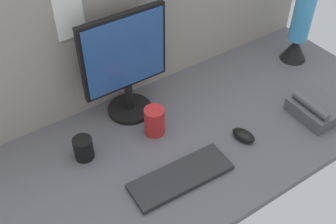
% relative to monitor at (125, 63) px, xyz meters
% --- Properties ---
extents(ground_plane, '(1.80, 0.80, 0.03)m').
position_rel_monitor_xyz_m(ground_plane, '(0.12, -0.25, -0.25)').
color(ground_plane, '#515156').
extents(cubicle_wall_back, '(1.80, 0.06, 0.70)m').
position_rel_monitor_xyz_m(cubicle_wall_back, '(0.12, 0.12, 0.11)').
color(cubicle_wall_back, gray).
rests_on(cubicle_wall_back, ground_plane).
extents(monitor, '(0.35, 0.18, 0.44)m').
position_rel_monitor_xyz_m(monitor, '(0.00, 0.00, 0.00)').
color(monitor, black).
rests_on(monitor, ground_plane).
extents(keyboard, '(0.38, 0.15, 0.02)m').
position_rel_monitor_xyz_m(keyboard, '(-0.03, -0.41, -0.23)').
color(keyboard, '#262628').
rests_on(keyboard, ground_plane).
extents(mouse, '(0.08, 0.11, 0.03)m').
position_rel_monitor_xyz_m(mouse, '(0.28, -0.39, -0.22)').
color(mouse, black).
rests_on(mouse, ground_plane).
extents(mug_black_travel, '(0.07, 0.07, 0.09)m').
position_rel_monitor_xyz_m(mug_black_travel, '(-0.27, -0.13, -0.19)').
color(mug_black_travel, black).
rests_on(mug_black_travel, ground_plane).
extents(mug_red_plastic, '(0.08, 0.08, 0.11)m').
position_rel_monitor_xyz_m(mug_red_plastic, '(0.02, -0.17, -0.18)').
color(mug_red_plastic, red).
rests_on(mug_red_plastic, ground_plane).
extents(lava_lamp, '(0.12, 0.12, 0.40)m').
position_rel_monitor_xyz_m(lava_lamp, '(0.83, -0.12, -0.07)').
color(lava_lamp, black).
rests_on(lava_lamp, ground_plane).
extents(desk_phone, '(0.17, 0.19, 0.09)m').
position_rel_monitor_xyz_m(desk_phone, '(0.61, -0.45, -0.21)').
color(desk_phone, '#4C4C51').
rests_on(desk_phone, ground_plane).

